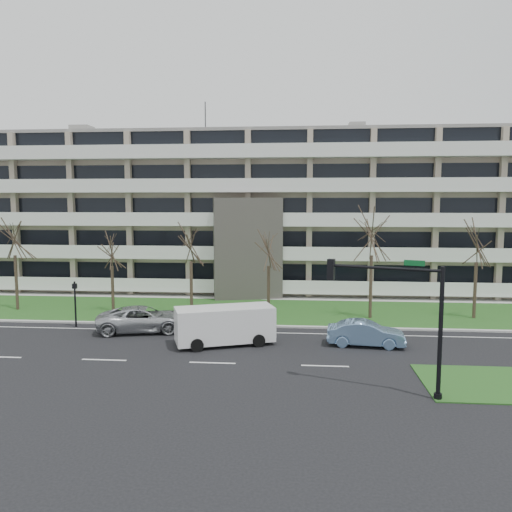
# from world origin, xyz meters

# --- Properties ---
(ground) EXTENTS (160.00, 160.00, 0.00)m
(ground) POSITION_xyz_m (0.00, 0.00, 0.00)
(ground) COLOR black
(ground) RESTS_ON ground
(grass_verge) EXTENTS (90.00, 10.00, 0.06)m
(grass_verge) POSITION_xyz_m (0.00, 13.00, 0.03)
(grass_verge) COLOR #23511B
(grass_verge) RESTS_ON ground
(curb) EXTENTS (90.00, 0.35, 0.12)m
(curb) POSITION_xyz_m (0.00, 8.00, 0.06)
(curb) COLOR #B2B2AD
(curb) RESTS_ON ground
(sidewalk) EXTENTS (90.00, 2.00, 0.08)m
(sidewalk) POSITION_xyz_m (0.00, 18.50, 0.04)
(sidewalk) COLOR #B2B2AD
(sidewalk) RESTS_ON ground
(grass_median) EXTENTS (7.00, 5.00, 0.06)m
(grass_median) POSITION_xyz_m (14.00, -2.00, 0.03)
(grass_median) COLOR #23511B
(grass_median) RESTS_ON ground
(lane_edge_line) EXTENTS (90.00, 0.12, 0.01)m
(lane_edge_line) POSITION_xyz_m (0.00, 6.50, 0.01)
(lane_edge_line) COLOR white
(lane_edge_line) RESTS_ON ground
(apartment_building) EXTENTS (60.50, 15.10, 18.75)m
(apartment_building) POSITION_xyz_m (-0.01, 25.32, 7.61)
(apartment_building) COLOR tan
(apartment_building) RESTS_ON ground
(silver_pickup) EXTENTS (6.48, 3.98, 1.67)m
(silver_pickup) POSITION_xyz_m (-5.73, 6.16, 0.84)
(silver_pickup) COLOR #B2B5BA
(silver_pickup) RESTS_ON ground
(blue_sedan) EXTENTS (4.72, 2.03, 1.51)m
(blue_sedan) POSITION_xyz_m (8.63, 3.99, 0.76)
(blue_sedan) COLOR #78A2D1
(blue_sedan) RESTS_ON ground
(white_van) EXTENTS (6.28, 4.05, 2.29)m
(white_van) POSITION_xyz_m (0.20, 3.63, 1.37)
(white_van) COLOR white
(white_van) RESTS_ON ground
(traffic_signal) EXTENTS (4.99, 2.02, 6.08)m
(traffic_signal) POSITION_xyz_m (9.06, -3.55, 3.94)
(traffic_signal) COLOR black
(traffic_signal) RESTS_ON ground
(pedestrian_signal) EXTENTS (0.32, 0.27, 3.18)m
(pedestrian_signal) POSITION_xyz_m (-10.77, 6.94, 2.03)
(pedestrian_signal) COLOR black
(pedestrian_signal) RESTS_ON ground
(tree_1) EXTENTS (3.94, 3.94, 7.88)m
(tree_1) POSITION_xyz_m (-17.85, 11.81, 6.13)
(tree_1) COLOR #382B21
(tree_1) RESTS_ON ground
(tree_2) EXTENTS (3.25, 3.25, 6.49)m
(tree_2) POSITION_xyz_m (-9.95, 11.79, 5.04)
(tree_2) COLOR #382B21
(tree_2) RESTS_ON ground
(tree_3) EXTENTS (3.68, 3.68, 7.36)m
(tree_3) POSITION_xyz_m (-3.58, 11.35, 5.72)
(tree_3) COLOR #382B21
(tree_3) RESTS_ON ground
(tree_4) EXTENTS (3.41, 3.41, 6.83)m
(tree_4) POSITION_xyz_m (2.33, 11.51, 5.30)
(tree_4) COLOR #382B21
(tree_4) RESTS_ON ground
(tree_5) EXTENTS (4.21, 4.21, 8.43)m
(tree_5) POSITION_xyz_m (9.90, 11.22, 6.56)
(tree_5) COLOR #382B21
(tree_5) RESTS_ON ground
(tree_6) EXTENTS (3.77, 3.77, 7.53)m
(tree_6) POSITION_xyz_m (17.58, 11.83, 5.86)
(tree_6) COLOR #382B21
(tree_6) RESTS_ON ground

